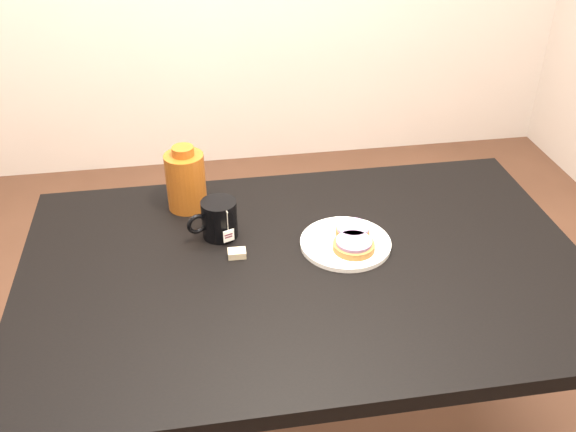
{
  "coord_description": "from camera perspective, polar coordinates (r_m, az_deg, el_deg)",
  "views": [
    {
      "loc": [
        -0.25,
        -1.24,
        1.71
      ],
      "look_at": [
        -0.02,
        0.13,
        0.81
      ],
      "focal_mm": 40.0,
      "sensor_mm": 36.0,
      "label": 1
    }
  ],
  "objects": [
    {
      "name": "mug",
      "position": [
        1.67,
        -6.19,
        -0.25
      ],
      "size": [
        0.15,
        0.12,
        0.1
      ],
      "rotation": [
        0.0,
        0.0,
        0.37
      ],
      "color": "black",
      "rests_on": "table"
    },
    {
      "name": "bagel_back",
      "position": [
        1.67,
        5.77,
        -1.28
      ],
      "size": [
        0.11,
        0.11,
        0.03
      ],
      "color": "brown",
      "rests_on": "plate"
    },
    {
      "name": "plate",
      "position": [
        1.65,
        5.13,
        -2.37
      ],
      "size": [
        0.23,
        0.23,
        0.02
      ],
      "color": "white",
      "rests_on": "table"
    },
    {
      "name": "bagel_front",
      "position": [
        1.61,
        5.86,
        -2.57
      ],
      "size": [
        0.15,
        0.15,
        0.03
      ],
      "color": "brown",
      "rests_on": "plate"
    },
    {
      "name": "table",
      "position": [
        1.64,
        1.52,
        -6.55
      ],
      "size": [
        1.4,
        0.9,
        0.75
      ],
      "color": "black",
      "rests_on": "ground_plane"
    },
    {
      "name": "teabag_pouch",
      "position": [
        1.61,
        -4.56,
        -3.33
      ],
      "size": [
        0.05,
        0.03,
        0.02
      ],
      "primitive_type": "cube",
      "rotation": [
        0.0,
        0.0,
        -0.03
      ],
      "color": "#C6B793",
      "rests_on": "table"
    },
    {
      "name": "bagel_package",
      "position": [
        1.78,
        -9.08,
        3.17
      ],
      "size": [
        0.11,
        0.11,
        0.19
      ],
      "rotation": [
        0.0,
        0.0,
        -0.02
      ],
      "color": "#6A2F0E",
      "rests_on": "table"
    }
  ]
}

